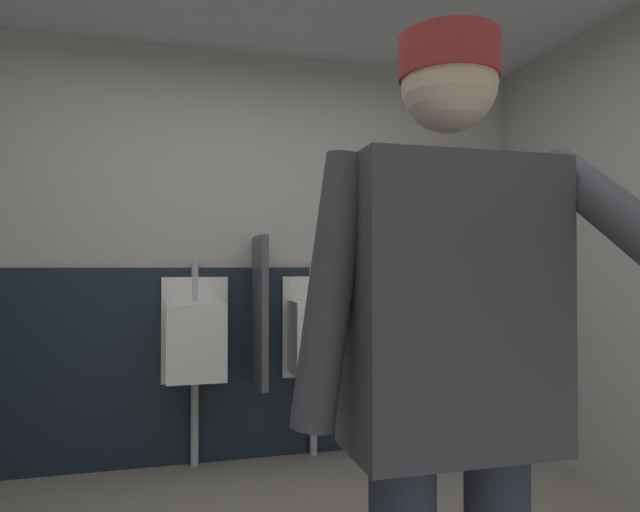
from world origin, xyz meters
TOP-DOWN VIEW (x-y plane):
  - wall_back at (0.00, 1.90)m, footprint 4.62×0.12m
  - wainscot_band_back at (0.00, 1.82)m, footprint 4.02×0.03m
  - urinal_left at (-0.18, 1.68)m, footprint 0.40×0.34m
  - urinal_middle at (0.57, 1.68)m, footprint 0.40×0.34m
  - privacy_divider_panel at (0.20, 1.61)m, footprint 0.04×0.40m
  - person at (0.25, -0.67)m, footprint 0.66×0.60m

SIDE VIEW (x-z plane):
  - wainscot_band_back at x=0.00m, z-range 0.00..1.21m
  - urinal_left at x=-0.18m, z-range 0.16..1.40m
  - urinal_middle at x=0.57m, z-range 0.16..1.40m
  - privacy_divider_panel at x=0.20m, z-range 0.50..1.40m
  - person at x=0.25m, z-range 0.14..1.85m
  - wall_back at x=0.00m, z-range 0.00..2.59m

